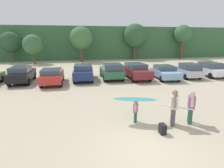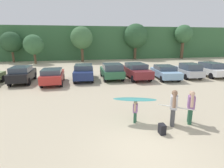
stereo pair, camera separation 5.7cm
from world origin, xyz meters
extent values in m
plane|color=#C1B293|center=(0.00, 0.00, 0.00)|extent=(120.00, 120.00, 0.00)
cube|color=#38663D|center=(0.00, 35.64, 3.16)|extent=(108.00, 12.00, 6.32)
cylinder|color=brown|center=(-13.37, 28.42, 0.99)|extent=(0.38, 0.38, 1.98)
sphere|color=#284C2D|center=(-13.37, 28.42, 3.45)|extent=(3.45, 3.45, 3.45)
cylinder|color=brown|center=(-9.25, 25.79, 0.87)|extent=(0.38, 0.38, 1.73)
sphere|color=#38663D|center=(-9.25, 25.79, 3.08)|extent=(3.17, 3.17, 3.17)
cylinder|color=brown|center=(-1.55, 27.18, 1.26)|extent=(0.49, 0.49, 2.52)
sphere|color=#427042|center=(-1.55, 27.18, 4.16)|extent=(3.87, 3.87, 3.87)
cylinder|color=brown|center=(8.87, 29.07, 1.27)|extent=(0.52, 0.52, 2.54)
sphere|color=#2D5633|center=(8.87, 29.07, 4.51)|extent=(4.64, 4.64, 4.64)
cylinder|color=brown|center=(18.74, 28.54, 1.70)|extent=(0.61, 0.61, 3.40)
sphere|color=#38663D|center=(18.74, 28.54, 4.92)|extent=(3.57, 3.57, 3.57)
cylinder|color=black|center=(-9.52, 12.67, 0.32)|extent=(0.26, 0.65, 0.64)
cube|color=black|center=(-7.57, 12.25, 0.71)|extent=(1.77, 4.01, 0.72)
cube|color=#3F4C5B|center=(-7.56, 11.95, 1.30)|extent=(1.61, 2.14, 0.48)
cylinder|color=black|center=(-8.36, 13.56, 0.34)|extent=(0.23, 0.69, 0.69)
cylinder|color=black|center=(-6.80, 13.58, 0.34)|extent=(0.23, 0.69, 0.69)
cylinder|color=black|center=(-8.34, 10.92, 0.34)|extent=(0.23, 0.69, 0.69)
cylinder|color=black|center=(-6.78, 10.94, 0.34)|extent=(0.23, 0.69, 0.69)
cube|color=#B72D28|center=(-4.70, 11.16, 0.67)|extent=(1.81, 3.94, 0.69)
cube|color=#3F4C5B|center=(-4.70, 10.71, 1.23)|extent=(1.66, 1.95, 0.42)
cylinder|color=black|center=(-5.51, 12.46, 0.33)|extent=(0.22, 0.65, 0.65)
cylinder|color=black|center=(-3.90, 12.46, 0.33)|extent=(0.22, 0.65, 0.65)
cylinder|color=black|center=(-5.50, 9.86, 0.33)|extent=(0.22, 0.65, 0.65)
cylinder|color=black|center=(-3.89, 9.87, 0.33)|extent=(0.22, 0.65, 0.65)
cube|color=navy|center=(-1.86, 12.23, 0.71)|extent=(2.12, 4.31, 0.74)
cube|color=#3F4C5B|center=(-1.86, 12.23, 1.31)|extent=(1.83, 2.29, 0.46)
cylinder|color=black|center=(-2.59, 13.67, 0.34)|extent=(0.27, 0.70, 0.69)
cylinder|color=black|center=(-0.94, 13.55, 0.34)|extent=(0.27, 0.70, 0.69)
cylinder|color=black|center=(-2.78, 10.91, 0.34)|extent=(0.27, 0.70, 0.69)
cylinder|color=black|center=(-1.13, 10.79, 0.34)|extent=(0.27, 0.70, 0.69)
cube|color=#2D6642|center=(0.97, 12.29, 0.68)|extent=(2.00, 4.13, 0.66)
cube|color=#3F4C5B|center=(0.96, 11.70, 1.32)|extent=(1.82, 2.10, 0.61)
cylinder|color=black|center=(0.11, 13.66, 0.36)|extent=(0.23, 0.71, 0.71)
cylinder|color=black|center=(1.86, 13.63, 0.36)|extent=(0.23, 0.71, 0.71)
cylinder|color=black|center=(0.07, 10.95, 0.36)|extent=(0.23, 0.71, 0.71)
cylinder|color=black|center=(1.82, 10.92, 0.36)|extent=(0.23, 0.71, 0.71)
cube|color=maroon|center=(3.49, 11.80, 0.72)|extent=(2.02, 4.58, 0.74)
cube|color=#3F4C5B|center=(3.48, 12.00, 1.32)|extent=(1.81, 2.46, 0.46)
cylinder|color=black|center=(2.59, 13.28, 0.35)|extent=(0.24, 0.70, 0.70)
cylinder|color=black|center=(4.30, 13.32, 0.35)|extent=(0.24, 0.70, 0.70)
cylinder|color=black|center=(2.67, 10.29, 0.35)|extent=(0.24, 0.70, 0.70)
cylinder|color=black|center=(4.38, 10.33, 0.35)|extent=(0.24, 0.70, 0.70)
cube|color=#84ADD1|center=(6.32, 11.10, 0.62)|extent=(2.20, 4.14, 0.64)
cube|color=#3F4C5B|center=(6.34, 11.26, 1.15)|extent=(1.90, 2.19, 0.42)
cylinder|color=black|center=(5.58, 12.49, 0.30)|extent=(0.27, 0.62, 0.60)
cylinder|color=black|center=(7.28, 12.35, 0.30)|extent=(0.27, 0.62, 0.60)
cylinder|color=black|center=(5.37, 9.85, 0.30)|extent=(0.27, 0.62, 0.60)
cylinder|color=black|center=(7.07, 9.72, 0.30)|extent=(0.27, 0.62, 0.60)
cube|color=silver|center=(9.04, 11.67, 0.61)|extent=(1.90, 4.27, 0.62)
cube|color=#3F4C5B|center=(9.01, 10.94, 1.23)|extent=(1.66, 1.97, 0.61)
cylinder|color=black|center=(8.32, 13.09, 0.30)|extent=(0.25, 0.61, 0.60)
cylinder|color=black|center=(9.87, 13.02, 0.30)|extent=(0.25, 0.61, 0.60)
cylinder|color=black|center=(8.21, 10.32, 0.30)|extent=(0.25, 0.61, 0.60)
cylinder|color=black|center=(9.75, 10.25, 0.30)|extent=(0.25, 0.61, 0.60)
cube|color=white|center=(11.79, 11.69, 0.64)|extent=(1.92, 4.54, 0.65)
cube|color=#3F4C5B|center=(11.79, 11.38, 1.25)|extent=(1.73, 2.20, 0.56)
cylinder|color=black|center=(10.94, 13.17, 0.32)|extent=(0.23, 0.64, 0.63)
cylinder|color=black|center=(12.59, 13.19, 0.32)|extent=(0.23, 0.64, 0.63)
cylinder|color=black|center=(10.98, 10.19, 0.32)|extent=(0.23, 0.64, 0.63)
cylinder|color=#4C4C51|center=(1.86, 1.47, 0.42)|extent=(0.20, 0.20, 0.83)
cylinder|color=#4C4C51|center=(2.00, 1.74, 0.42)|extent=(0.20, 0.20, 0.83)
cube|color=silver|center=(1.93, 1.60, 1.15)|extent=(0.48, 0.52, 0.64)
sphere|color=#8C664C|center=(1.93, 1.60, 1.61)|extent=(0.27, 0.27, 0.27)
cylinder|color=#8C664C|center=(1.82, 1.39, 1.32)|extent=(0.33, 0.46, 0.66)
cylinder|color=#8C664C|center=(2.04, 1.81, 1.32)|extent=(0.26, 0.33, 0.69)
cylinder|color=#26593F|center=(0.22, 2.13, 0.27)|extent=(0.13, 0.13, 0.54)
cylinder|color=#26593F|center=(0.31, 2.30, 0.27)|extent=(0.13, 0.13, 0.54)
cube|color=#9966A5|center=(0.27, 2.22, 0.74)|extent=(0.31, 0.34, 0.41)
sphere|color=#D8AD8C|center=(0.27, 2.22, 1.04)|extent=(0.17, 0.17, 0.17)
cylinder|color=#D8AD8C|center=(0.20, 2.08, 0.85)|extent=(0.15, 0.17, 0.44)
cylinder|color=#D8AD8C|center=(0.34, 2.35, 0.85)|extent=(0.16, 0.19, 0.44)
cylinder|color=#26593F|center=(2.79, 1.50, 0.39)|extent=(0.18, 0.18, 0.79)
cylinder|color=#26593F|center=(2.92, 1.75, 0.39)|extent=(0.18, 0.18, 0.79)
cube|color=#9966A5|center=(2.86, 1.62, 1.09)|extent=(0.45, 0.49, 0.60)
sphere|color=#D8AD8C|center=(2.86, 1.62, 1.51)|extent=(0.25, 0.25, 0.25)
cylinder|color=#D8AD8C|center=(2.76, 1.42, 1.24)|extent=(0.23, 0.28, 0.65)
cylinder|color=#D8AD8C|center=(2.96, 1.82, 1.24)|extent=(0.29, 0.40, 0.63)
ellipsoid|color=white|center=(2.02, 1.54, 0.91)|extent=(1.67, 1.46, 0.25)
ellipsoid|color=teal|center=(0.24, 2.28, 1.17)|extent=(2.19, 1.13, 0.09)
cube|color=black|center=(1.07, 0.90, 0.23)|extent=(0.24, 0.34, 0.45)
camera|label=1|loc=(-2.45, -5.66, 4.04)|focal=28.92mm
camera|label=2|loc=(-2.39, -5.67, 4.04)|focal=28.92mm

